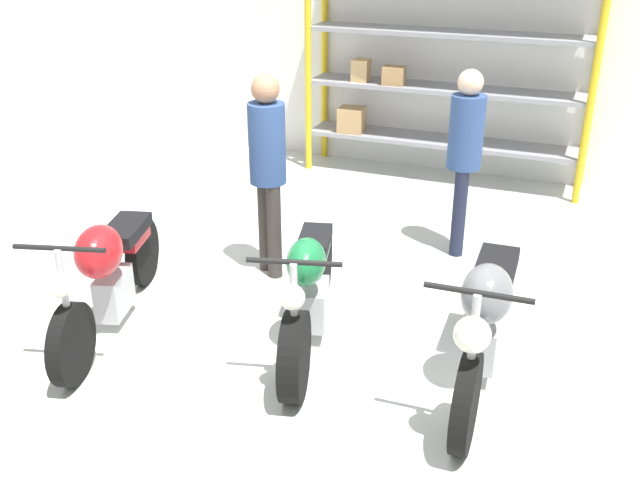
% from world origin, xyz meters
% --- Properties ---
extents(ground_plane, '(30.00, 30.00, 0.00)m').
position_xyz_m(ground_plane, '(0.00, 0.00, 0.00)').
color(ground_plane, silver).
extents(back_wall, '(30.00, 0.08, 3.60)m').
position_xyz_m(back_wall, '(0.00, 4.52, 1.80)').
color(back_wall, white).
rests_on(back_wall, ground_plane).
extents(shelving_rack, '(3.40, 0.63, 2.84)m').
position_xyz_m(shelving_rack, '(0.06, 4.15, 1.50)').
color(shelving_rack, gold).
rests_on(shelving_rack, ground_plane).
extents(motorcycle_red, '(0.83, 2.04, 1.03)m').
position_xyz_m(motorcycle_red, '(-1.49, -0.33, 0.49)').
color(motorcycle_red, black).
rests_on(motorcycle_red, ground_plane).
extents(motorcycle_green, '(0.82, 2.04, 1.01)m').
position_xyz_m(motorcycle_green, '(0.04, 0.07, 0.43)').
color(motorcycle_green, black).
rests_on(motorcycle_green, ground_plane).
extents(motorcycle_grey, '(0.63, 2.11, 1.07)m').
position_xyz_m(motorcycle_grey, '(1.37, 0.01, 0.51)').
color(motorcycle_grey, black).
rests_on(motorcycle_grey, ground_plane).
extents(person_browsing, '(0.37, 0.37, 1.77)m').
position_xyz_m(person_browsing, '(0.77, 2.09, 1.05)').
color(person_browsing, '#1E2338').
rests_on(person_browsing, ground_plane).
extents(person_near_rack, '(0.45, 0.45, 1.82)m').
position_xyz_m(person_near_rack, '(-0.73, 1.00, 1.08)').
color(person_near_rack, '#38332D').
rests_on(person_near_rack, ground_plane).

